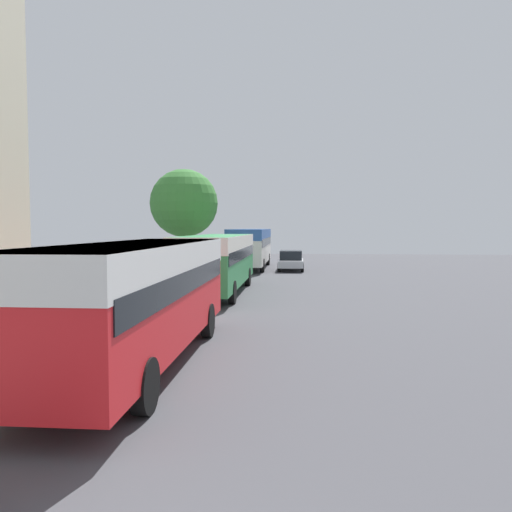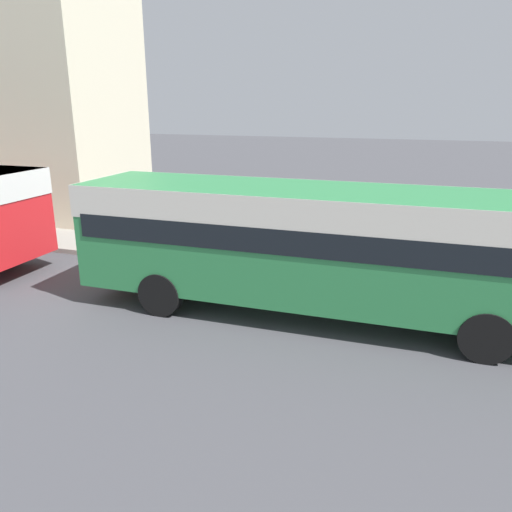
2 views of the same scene
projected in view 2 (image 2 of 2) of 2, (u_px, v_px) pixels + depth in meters
building_midblock at (13, 88)px, 20.32m from camera, size 5.02×9.49×10.36m
bus_following at (321, 235)px, 10.79m from camera, size 2.56×10.89×2.87m
pedestrian_near_curb at (127, 221)px, 16.10m from camera, size 0.33×0.33×1.57m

